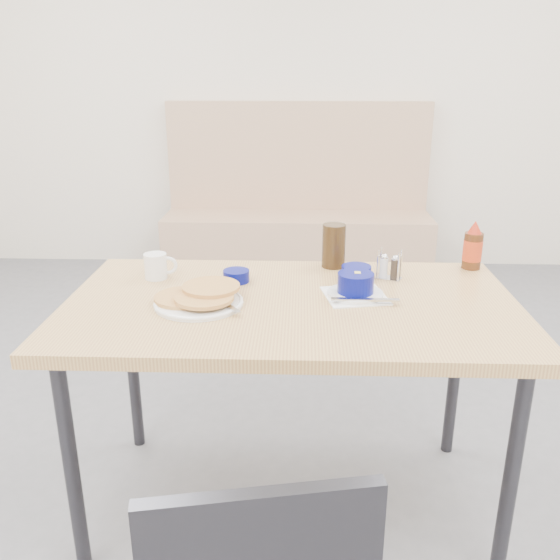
{
  "coord_description": "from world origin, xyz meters",
  "views": [
    {
      "loc": [
        0.03,
        -1.46,
        1.44
      ],
      "look_at": [
        -0.04,
        0.27,
        0.82
      ],
      "focal_mm": 38.0,
      "sensor_mm": 36.0,
      "label": 1
    }
  ],
  "objects_px": {
    "amber_tumbler": "(334,246)",
    "pancake_plate": "(199,298)",
    "syrup_bottle": "(473,248)",
    "dining_table": "(291,319)",
    "grits_setting": "(356,287)",
    "booth_bench": "(297,225)",
    "coffee_mug": "(157,266)",
    "creamer_bowl": "(236,276)",
    "condiment_caddy": "(389,269)",
    "butter_bowl": "(356,272)"
  },
  "relations": [
    {
      "from": "pancake_plate",
      "to": "coffee_mug",
      "type": "height_order",
      "value": "coffee_mug"
    },
    {
      "from": "creamer_bowl",
      "to": "condiment_caddy",
      "type": "distance_m",
      "value": 0.52
    },
    {
      "from": "dining_table",
      "to": "grits_setting",
      "type": "xyz_separation_m",
      "value": [
        0.2,
        0.04,
        0.1
      ]
    },
    {
      "from": "pancake_plate",
      "to": "butter_bowl",
      "type": "relative_size",
      "value": 2.75
    },
    {
      "from": "dining_table",
      "to": "coffee_mug",
      "type": "height_order",
      "value": "coffee_mug"
    },
    {
      "from": "booth_bench",
      "to": "pancake_plate",
      "type": "distance_m",
      "value": 2.63
    },
    {
      "from": "condiment_caddy",
      "to": "syrup_bottle",
      "type": "xyz_separation_m",
      "value": [
        0.31,
        0.12,
        0.04
      ]
    },
    {
      "from": "butter_bowl",
      "to": "syrup_bottle",
      "type": "xyz_separation_m",
      "value": [
        0.42,
        0.13,
        0.05
      ]
    },
    {
      "from": "dining_table",
      "to": "syrup_bottle",
      "type": "height_order",
      "value": "syrup_bottle"
    },
    {
      "from": "dining_table",
      "to": "pancake_plate",
      "type": "relative_size",
      "value": 5.06
    },
    {
      "from": "dining_table",
      "to": "amber_tumbler",
      "type": "distance_m",
      "value": 0.4
    },
    {
      "from": "grits_setting",
      "to": "butter_bowl",
      "type": "height_order",
      "value": "grits_setting"
    },
    {
      "from": "grits_setting",
      "to": "creamer_bowl",
      "type": "xyz_separation_m",
      "value": [
        -0.39,
        0.12,
        -0.01
      ]
    },
    {
      "from": "condiment_caddy",
      "to": "booth_bench",
      "type": "bearing_deg",
      "value": 120.89
    },
    {
      "from": "pancake_plate",
      "to": "syrup_bottle",
      "type": "height_order",
      "value": "syrup_bottle"
    },
    {
      "from": "amber_tumbler",
      "to": "pancake_plate",
      "type": "bearing_deg",
      "value": -138.12
    },
    {
      "from": "syrup_bottle",
      "to": "amber_tumbler",
      "type": "bearing_deg",
      "value": 180.0
    },
    {
      "from": "pancake_plate",
      "to": "amber_tumbler",
      "type": "bearing_deg",
      "value": 41.88
    },
    {
      "from": "booth_bench",
      "to": "butter_bowl",
      "type": "bearing_deg",
      "value": -84.65
    },
    {
      "from": "creamer_bowl",
      "to": "condiment_caddy",
      "type": "xyz_separation_m",
      "value": [
        0.52,
        0.05,
        0.02
      ]
    },
    {
      "from": "coffee_mug",
      "to": "grits_setting",
      "type": "relative_size",
      "value": 0.47
    },
    {
      "from": "syrup_bottle",
      "to": "creamer_bowl",
      "type": "bearing_deg",
      "value": -168.2
    },
    {
      "from": "grits_setting",
      "to": "syrup_bottle",
      "type": "height_order",
      "value": "syrup_bottle"
    },
    {
      "from": "syrup_bottle",
      "to": "butter_bowl",
      "type": "bearing_deg",
      "value": -163.04
    },
    {
      "from": "coffee_mug",
      "to": "syrup_bottle",
      "type": "height_order",
      "value": "syrup_bottle"
    },
    {
      "from": "dining_table",
      "to": "amber_tumbler",
      "type": "xyz_separation_m",
      "value": [
        0.15,
        0.34,
        0.14
      ]
    },
    {
      "from": "butter_bowl",
      "to": "syrup_bottle",
      "type": "relative_size",
      "value": 0.57
    },
    {
      "from": "pancake_plate",
      "to": "butter_bowl",
      "type": "xyz_separation_m",
      "value": [
        0.5,
        0.25,
        0.0
      ]
    },
    {
      "from": "booth_bench",
      "to": "grits_setting",
      "type": "xyz_separation_m",
      "value": [
        0.2,
        -2.49,
        0.44
      ]
    },
    {
      "from": "grits_setting",
      "to": "creamer_bowl",
      "type": "height_order",
      "value": "grits_setting"
    },
    {
      "from": "condiment_caddy",
      "to": "dining_table",
      "type": "bearing_deg",
      "value": -123.82
    },
    {
      "from": "coffee_mug",
      "to": "syrup_bottle",
      "type": "distance_m",
      "value": 1.11
    },
    {
      "from": "grits_setting",
      "to": "amber_tumbler",
      "type": "height_order",
      "value": "amber_tumbler"
    },
    {
      "from": "pancake_plate",
      "to": "syrup_bottle",
      "type": "distance_m",
      "value": 1.0
    },
    {
      "from": "coffee_mug",
      "to": "creamer_bowl",
      "type": "distance_m",
      "value": 0.28
    },
    {
      "from": "grits_setting",
      "to": "syrup_bottle",
      "type": "distance_m",
      "value": 0.53
    },
    {
      "from": "condiment_caddy",
      "to": "syrup_bottle",
      "type": "distance_m",
      "value": 0.34
    },
    {
      "from": "butter_bowl",
      "to": "syrup_bottle",
      "type": "distance_m",
      "value": 0.44
    },
    {
      "from": "booth_bench",
      "to": "pancake_plate",
      "type": "height_order",
      "value": "booth_bench"
    },
    {
      "from": "amber_tumbler",
      "to": "syrup_bottle",
      "type": "xyz_separation_m",
      "value": [
        0.49,
        0.0,
        -0.0
      ]
    },
    {
      "from": "condiment_caddy",
      "to": "amber_tumbler",
      "type": "bearing_deg",
      "value": 169.03
    },
    {
      "from": "coffee_mug",
      "to": "amber_tumbler",
      "type": "distance_m",
      "value": 0.63
    },
    {
      "from": "dining_table",
      "to": "grits_setting",
      "type": "relative_size",
      "value": 5.88
    },
    {
      "from": "syrup_bottle",
      "to": "dining_table",
      "type": "bearing_deg",
      "value": -152.02
    },
    {
      "from": "booth_bench",
      "to": "pancake_plate",
      "type": "xyz_separation_m",
      "value": [
        -0.28,
        -2.58,
        0.43
      ]
    },
    {
      "from": "coffee_mug",
      "to": "grits_setting",
      "type": "distance_m",
      "value": 0.68
    },
    {
      "from": "booth_bench",
      "to": "dining_table",
      "type": "distance_m",
      "value": 2.56
    },
    {
      "from": "grits_setting",
      "to": "butter_bowl",
      "type": "distance_m",
      "value": 0.17
    },
    {
      "from": "coffee_mug",
      "to": "condiment_caddy",
      "type": "xyz_separation_m",
      "value": [
        0.79,
        0.03,
        -0.01
      ]
    },
    {
      "from": "booth_bench",
      "to": "creamer_bowl",
      "type": "relative_size",
      "value": 21.41
    }
  ]
}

